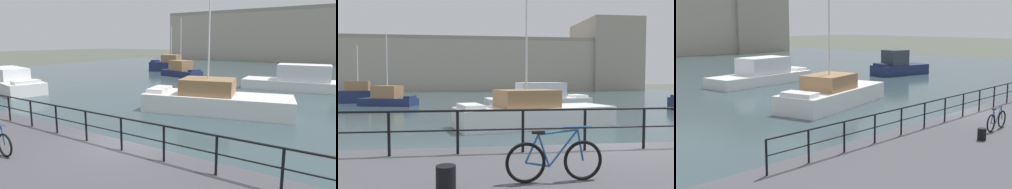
% 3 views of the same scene
% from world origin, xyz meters
% --- Properties ---
extents(ground_plane, '(240.00, 240.00, 0.00)m').
position_xyz_m(ground_plane, '(0.00, 0.00, 0.00)').
color(ground_plane, '#4C5147').
extents(water_basin, '(80.00, 60.00, 0.01)m').
position_xyz_m(water_basin, '(0.00, 30.20, 0.01)').
color(water_basin, '#33474C').
rests_on(water_basin, ground_plane).
extents(moored_small_launch, '(5.60, 3.51, 6.90)m').
position_xyz_m(moored_small_launch, '(-11.45, 23.20, 0.76)').
color(moored_small_launch, navy).
rests_on(moored_small_launch, water_basin).
extents(moored_harbor_tender, '(8.98, 4.76, 6.81)m').
position_xyz_m(moored_harbor_tender, '(-0.54, 8.43, 0.75)').
color(moored_harbor_tender, white).
rests_on(moored_harbor_tender, water_basin).
extents(moored_red_daysailer, '(9.95, 4.76, 1.94)m').
position_xyz_m(moored_red_daysailer, '(-18.69, 6.25, 0.76)').
color(moored_red_daysailer, white).
rests_on(moored_red_daysailer, water_basin).
extents(moored_white_yacht, '(9.66, 3.92, 2.21)m').
position_xyz_m(moored_white_yacht, '(2.53, 19.85, 0.85)').
color(moored_white_yacht, white).
rests_on(moored_white_yacht, water_basin).
extents(moored_green_narrowboat, '(5.49, 3.26, 6.15)m').
position_xyz_m(moored_green_narrowboat, '(-15.81, 27.33, 0.94)').
color(moored_green_narrowboat, navy).
rests_on(moored_green_narrowboat, water_basin).
extents(quay_railing, '(23.99, 0.07, 1.08)m').
position_xyz_m(quay_railing, '(-0.35, -0.75, 1.53)').
color(quay_railing, black).
rests_on(quay_railing, quay_promenade).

